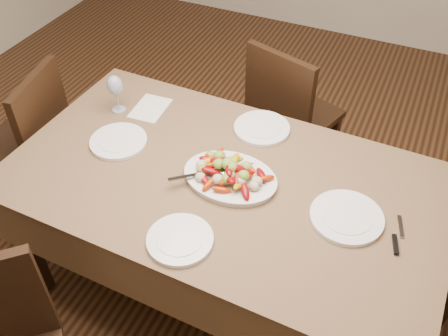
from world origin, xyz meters
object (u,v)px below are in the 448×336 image
at_px(chair_far, 295,115).
at_px(wine_glass, 116,93).
at_px(serving_platter, 230,179).
at_px(plate_near, 180,240).
at_px(plate_left, 119,142).
at_px(plate_far, 262,128).
at_px(plate_right, 347,217).
at_px(dining_table, 224,237).
at_px(chair_left, 21,149).

height_order(chair_far, wine_glass, wine_glass).
xyz_separation_m(serving_platter, plate_near, (-0.04, -0.37, -0.00)).
xyz_separation_m(chair_far, plate_left, (-0.56, -0.91, 0.29)).
height_order(serving_platter, plate_far, serving_platter).
distance_m(chair_far, serving_platter, 0.97).
relative_size(serving_platter, wine_glass, 1.90).
xyz_separation_m(serving_platter, wine_glass, (-0.70, 0.23, 0.09)).
relative_size(chair_far, serving_platter, 2.44).
relative_size(serving_platter, plate_left, 1.51).
xyz_separation_m(serving_platter, plate_far, (-0.00, 0.37, -0.00)).
bearing_deg(wine_glass, plate_right, -11.18).
bearing_deg(chair_far, serving_platter, 107.25).
bearing_deg(serving_platter, wine_glass, 161.91).
relative_size(dining_table, plate_left, 7.12).
xyz_separation_m(chair_left, serving_platter, (1.23, -0.02, 0.30)).
xyz_separation_m(plate_left, plate_far, (0.56, 0.36, 0.00)).
height_order(chair_left, plate_right, chair_left).
relative_size(chair_far, wine_glass, 4.64).
bearing_deg(plate_right, chair_left, 178.93).
distance_m(plate_far, plate_near, 0.74).
height_order(plate_left, plate_right, same).
bearing_deg(plate_near, serving_platter, 84.13).
relative_size(chair_left, wine_glass, 4.64).
xyz_separation_m(chair_left, plate_left, (0.67, -0.01, 0.29)).
height_order(plate_near, wine_glass, wine_glass).
bearing_deg(serving_platter, plate_left, 178.53).
relative_size(plate_right, wine_glass, 1.39).
bearing_deg(plate_right, serving_platter, 179.09).
bearing_deg(plate_near, chair_left, 161.64).
height_order(dining_table, plate_far, plate_far).
xyz_separation_m(plate_left, plate_near, (0.52, -0.39, 0.00)).
relative_size(plate_left, plate_right, 0.91).
bearing_deg(dining_table, plate_far, 86.23).
relative_size(dining_table, plate_right, 6.47).
xyz_separation_m(dining_table, serving_platter, (0.03, 0.00, 0.39)).
bearing_deg(plate_left, wine_glass, 122.91).
xyz_separation_m(chair_left, plate_near, (1.19, -0.40, 0.29)).
distance_m(dining_table, plate_left, 0.66).
distance_m(chair_left, plate_far, 1.31).
height_order(plate_right, wine_glass, wine_glass).
bearing_deg(dining_table, plate_near, -91.59).
xyz_separation_m(plate_right, wine_glass, (-1.19, 0.24, 0.09)).
bearing_deg(wine_glass, plate_left, -57.09).
distance_m(dining_table, serving_platter, 0.39).
relative_size(plate_left, plate_far, 0.99).
bearing_deg(plate_near, chair_far, 88.02).
bearing_deg(plate_near, wine_glass, 137.73).
xyz_separation_m(dining_table, chair_left, (-1.20, 0.03, 0.10)).
bearing_deg(plate_far, serving_platter, -89.50).
relative_size(serving_platter, plate_near, 1.56).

